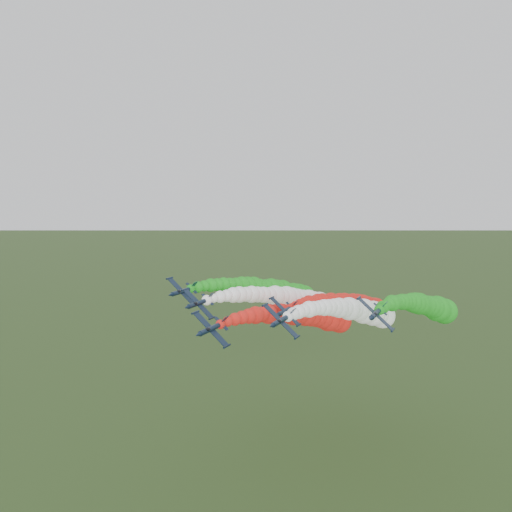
# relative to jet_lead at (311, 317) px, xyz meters

# --- Properties ---
(jet_lead) EXTENTS (14.24, 64.18, 16.75)m
(jet_lead) POSITION_rel_jet_lead_xyz_m (0.00, 0.00, 0.00)
(jet_lead) COLOR #112035
(jet_lead) RESTS_ON ground
(jet_inner_left) EXTENTS (14.74, 64.68, 17.26)m
(jet_inner_left) POSITION_rel_jet_lead_xyz_m (-9.25, 12.33, 1.19)
(jet_inner_left) COLOR #112035
(jet_inner_left) RESTS_ON ground
(jet_inner_right) EXTENTS (14.49, 64.43, 17.00)m
(jet_inner_right) POSITION_rel_jet_lead_xyz_m (10.13, 9.15, 0.46)
(jet_inner_right) COLOR #112035
(jet_inner_right) RESTS_ON ground
(jet_outer_left) EXTENTS (14.37, 64.32, 16.89)m
(jet_outer_left) POSITION_rel_jet_lead_xyz_m (-15.28, 14.21, 2.92)
(jet_outer_left) COLOR #112035
(jet_outer_left) RESTS_ON ground
(jet_outer_right) EXTENTS (14.55, 64.50, 17.07)m
(jet_outer_right) POSITION_rel_jet_lead_xyz_m (25.70, 17.61, 1.51)
(jet_outer_right) COLOR #112035
(jet_outer_right) RESTS_ON ground
(jet_trail) EXTENTS (14.73, 64.67, 17.24)m
(jet_trail) POSITION_rel_jet_lead_xyz_m (4.84, 25.27, -1.74)
(jet_trail) COLOR #112035
(jet_trail) RESTS_ON ground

